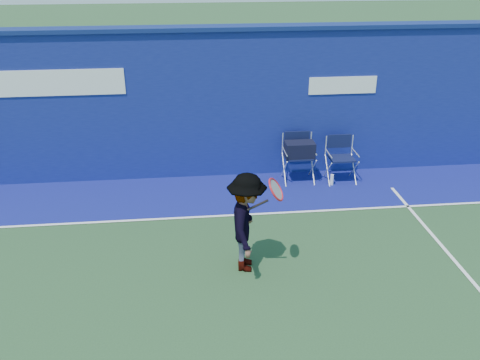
{
  "coord_description": "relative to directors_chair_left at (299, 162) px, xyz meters",
  "views": [
    {
      "loc": [
        0.46,
        -4.89,
        4.52
      ],
      "look_at": [
        1.25,
        2.6,
        1.0
      ],
      "focal_mm": 38.0,
      "sensor_mm": 36.0,
      "label": 1
    }
  ],
  "objects": [
    {
      "name": "ground",
      "position": [
        -2.67,
        -4.58,
        -0.42
      ],
      "size": [
        80.0,
        80.0,
        0.0
      ],
      "primitive_type": "plane",
      "color": "#254626",
      "rests_on": "ground"
    },
    {
      "name": "stadium_wall",
      "position": [
        -2.67,
        0.62,
        1.13
      ],
      "size": [
        24.0,
        0.5,
        3.08
      ],
      "color": "navy",
      "rests_on": "ground"
    },
    {
      "name": "out_of_bounds_strip",
      "position": [
        -2.67,
        -0.48,
        -0.41
      ],
      "size": [
        24.0,
        1.8,
        0.01
      ],
      "primitive_type": "cube",
      "color": "navy",
      "rests_on": "ground"
    },
    {
      "name": "court_lines",
      "position": [
        -2.67,
        -3.98,
        -0.41
      ],
      "size": [
        24.0,
        12.0,
        0.01
      ],
      "color": "white",
      "rests_on": "out_of_bounds_strip"
    },
    {
      "name": "directors_chair_left",
      "position": [
        0.0,
        0.0,
        0.0
      ],
      "size": [
        0.6,
        0.54,
        1.0
      ],
      "color": "silver",
      "rests_on": "ground"
    },
    {
      "name": "directors_chair_right",
      "position": [
        0.87,
        -0.1,
        -0.12
      ],
      "size": [
        0.56,
        0.5,
        0.94
      ],
      "color": "silver",
      "rests_on": "ground"
    },
    {
      "name": "water_bottle",
      "position": [
        0.65,
        -0.29,
        -0.3
      ],
      "size": [
        0.07,
        0.07,
        0.23
      ],
      "primitive_type": "cylinder",
      "color": "white",
      "rests_on": "ground"
    },
    {
      "name": "tennis_player",
      "position": [
        -1.43,
        -3.0,
        0.36
      ],
      "size": [
        0.93,
        1.08,
        1.56
      ],
      "color": "#EA4738",
      "rests_on": "ground"
    }
  ]
}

